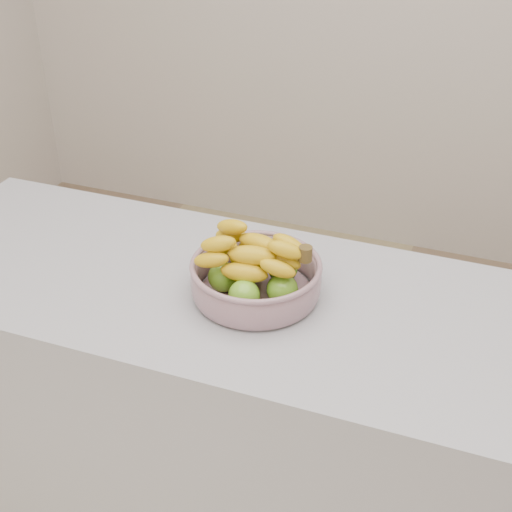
{
  "coord_description": "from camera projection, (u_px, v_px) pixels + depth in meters",
  "views": [
    {
      "loc": [
        0.32,
        -1.04,
        1.8
      ],
      "look_at": [
        -0.13,
        0.15,
        1.0
      ],
      "focal_mm": 50.0,
      "sensor_mm": 36.0,
      "label": 1
    }
  ],
  "objects": [
    {
      "name": "counter",
      "position": [
        304.0,
        454.0,
        1.76
      ],
      "size": [
        2.0,
        0.6,
        0.9
      ],
      "primitive_type": "cube",
      "color": "#9E9EA6",
      "rests_on": "ground"
    },
    {
      "name": "fruit_bowl",
      "position": [
        256.0,
        276.0,
        1.53
      ],
      "size": [
        0.28,
        0.28,
        0.15
      ],
      "rotation": [
        0.0,
        0.0,
        0.0
      ],
      "color": "#9099AC",
      "rests_on": "counter"
    }
  ]
}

